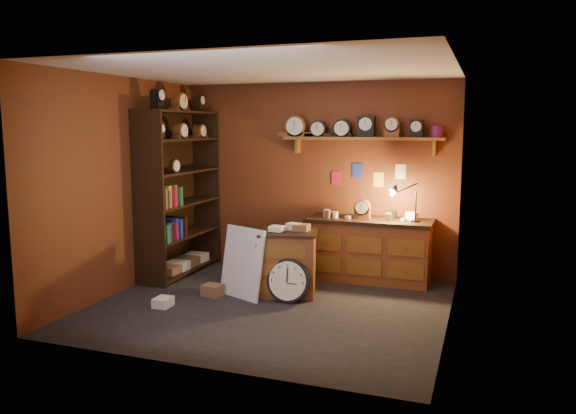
# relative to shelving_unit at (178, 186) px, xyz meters

# --- Properties ---
(floor) EXTENTS (4.00, 4.00, 0.00)m
(floor) POSITION_rel_shelving_unit_xyz_m (1.79, -0.98, -1.25)
(floor) COLOR black
(floor) RESTS_ON ground
(room_shell) EXTENTS (4.02, 3.62, 2.71)m
(room_shell) POSITION_rel_shelving_unit_xyz_m (1.84, -0.87, 0.47)
(room_shell) COLOR brown
(room_shell) RESTS_ON ground
(shelving_unit) EXTENTS (0.47, 1.60, 2.58)m
(shelving_unit) POSITION_rel_shelving_unit_xyz_m (0.00, 0.00, 0.00)
(shelving_unit) COLOR black
(shelving_unit) RESTS_ON ground
(workbench) EXTENTS (1.68, 0.66, 1.36)m
(workbench) POSITION_rel_shelving_unit_xyz_m (2.65, 0.49, -0.78)
(workbench) COLOR brown
(workbench) RESTS_ON ground
(low_cabinet) EXTENTS (0.82, 0.74, 0.89)m
(low_cabinet) POSITION_rel_shelving_unit_xyz_m (1.83, -0.48, -0.82)
(low_cabinet) COLOR brown
(low_cabinet) RESTS_ON ground
(big_round_clock) EXTENTS (0.53, 0.17, 0.53)m
(big_round_clock) POSITION_rel_shelving_unit_xyz_m (1.94, -0.78, -0.99)
(big_round_clock) COLOR black
(big_round_clock) RESTS_ON ground
(white_panel) EXTENTS (0.68, 0.43, 0.88)m
(white_panel) POSITION_rel_shelving_unit_xyz_m (1.34, -0.77, -1.25)
(white_panel) COLOR silver
(white_panel) RESTS_ON ground
(mini_fridge) EXTENTS (0.53, 0.55, 0.44)m
(mini_fridge) POSITION_rel_shelving_unit_xyz_m (1.61, 0.18, -1.03)
(mini_fridge) COLOR silver
(mini_fridge) RESTS_ON ground
(floor_box_a) EXTENTS (0.25, 0.22, 0.14)m
(floor_box_a) POSITION_rel_shelving_unit_xyz_m (0.97, -0.87, -1.18)
(floor_box_a) COLOR brown
(floor_box_a) RESTS_ON ground
(floor_box_b) EXTENTS (0.19, 0.22, 0.11)m
(floor_box_b) POSITION_rel_shelving_unit_xyz_m (0.63, -1.45, -1.20)
(floor_box_b) COLOR white
(floor_box_b) RESTS_ON ground
(floor_box_c) EXTENTS (0.22, 0.18, 0.16)m
(floor_box_c) POSITION_rel_shelving_unit_xyz_m (0.87, 0.09, -1.17)
(floor_box_c) COLOR brown
(floor_box_c) RESTS_ON ground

